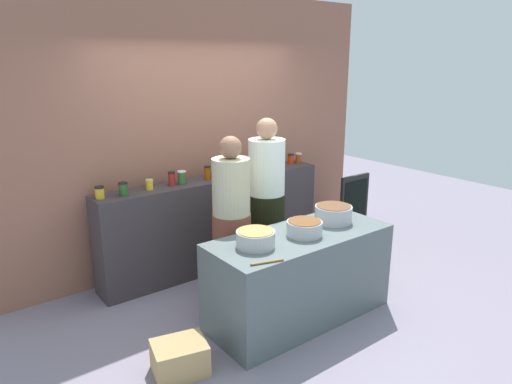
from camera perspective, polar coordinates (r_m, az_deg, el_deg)
The scene contains 24 objects.
ground at distance 4.67m, azimuth 2.68°, elevation -13.45°, with size 12.00×12.00×0.00m, color gray.
storefront_wall at distance 5.32m, azimuth -7.26°, elevation 7.28°, with size 4.80×0.12×3.00m, color #945E4A.
display_shelf at distance 5.27m, azimuth -4.96°, elevation -3.78°, with size 2.70×0.36×1.04m, color #393236.
prep_table at distance 4.28m, azimuth 5.37°, elevation -10.25°, with size 1.70×0.70×0.81m, color #515E60.
preserve_jar_0 at distance 4.58m, azimuth -18.64°, elevation -0.04°, with size 0.09×0.09×0.12m.
preserve_jar_1 at distance 4.61m, azimuth -15.97°, elevation 0.36°, with size 0.09×0.09×0.13m.
preserve_jar_2 at distance 4.76m, azimuth -12.95°, elevation 0.92°, with size 0.08×0.08×0.10m.
preserve_jar_3 at distance 4.87m, azimuth -10.31°, elevation 1.64°, with size 0.07×0.07×0.14m.
preserve_jar_4 at distance 4.89m, azimuth -9.08°, elevation 1.76°, with size 0.09×0.09×0.14m.
preserve_jar_5 at distance 5.05m, azimuth -5.99°, elevation 2.37°, with size 0.07×0.07×0.15m.
preserve_jar_6 at distance 5.08m, azimuth -4.64°, elevation 2.47°, with size 0.08×0.08×0.15m.
preserve_jar_7 at distance 5.28m, azimuth -1.42°, elevation 2.89°, with size 0.09×0.09×0.12m.
preserve_jar_8 at distance 5.42m, azimuth 0.85°, elevation 3.30°, with size 0.07×0.07×0.13m.
preserve_jar_9 at distance 5.59m, azimuth 2.41°, elevation 3.56°, with size 0.09×0.09×0.11m.
preserve_jar_10 at distance 5.82m, azimuth 4.30°, elevation 4.09°, with size 0.08×0.08×0.12m.
preserve_jar_11 at distance 5.87m, azimuth 5.25°, elevation 4.18°, with size 0.08×0.08×0.13m.
cooking_pot_left at distance 3.82m, azimuth -0.05°, elevation -5.74°, with size 0.32×0.32×0.14m.
cooking_pot_center at distance 4.08m, azimuth 5.96°, elevation -4.42°, with size 0.31×0.31×0.13m.
cooking_pot_right at distance 4.44m, azimuth 9.48°, elevation -2.66°, with size 0.35×0.35×0.16m.
wooden_spoon at distance 3.54m, azimuth 1.38°, elevation -8.61°, with size 0.02×0.02×0.27m, color #9E703D.
cook_with_tongs at distance 4.47m, azimuth -3.00°, elevation -4.46°, with size 0.37×0.37×1.62m.
cook_in_cap at distance 4.90m, azimuth 1.27°, elevation -2.01°, with size 0.40×0.40×1.73m.
bread_crate at distance 3.77m, azimuth -9.34°, elevation -19.45°, with size 0.40×0.31×0.25m, color tan.
chalkboard_sign at distance 6.06m, azimuth 11.91°, elevation -2.06°, with size 0.49×0.05×0.90m.
Camera 1 is at (-2.63, -3.10, 2.30)m, focal length 32.57 mm.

